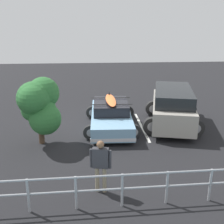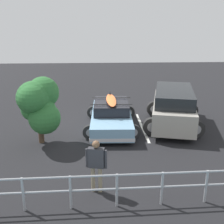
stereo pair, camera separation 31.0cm
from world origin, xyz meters
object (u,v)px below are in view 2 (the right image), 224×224
Objects in this scene: suv_car at (173,107)px; bush_near_left at (39,105)px; sedan_car at (111,115)px; person_bystander at (96,162)px.

suv_car is 1.80× the size of bush_near_left.
sedan_car is 5.32m from person_bystander.
suv_car is at bearing -124.15° from person_bystander.
bush_near_left reaches higher than person_bystander.
person_bystander is at bearing 55.85° from suv_car.
person_bystander is at bearing 122.15° from bush_near_left.
sedan_car is 3.55m from bush_near_left.
suv_car is 6.44m from person_bystander.
bush_near_left reaches higher than sedan_car.
bush_near_left is (2.24, -3.56, 0.68)m from person_bystander.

